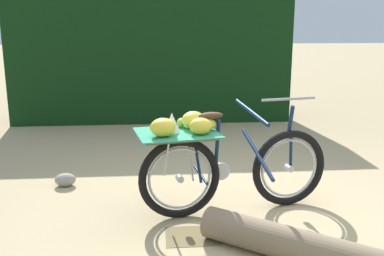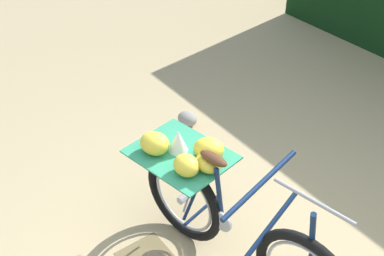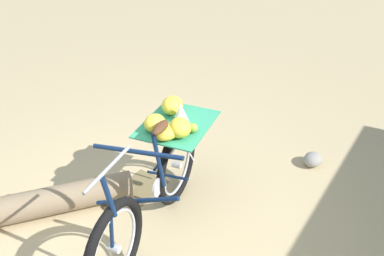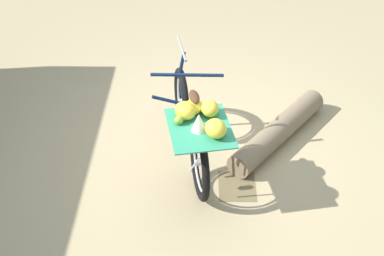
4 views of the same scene
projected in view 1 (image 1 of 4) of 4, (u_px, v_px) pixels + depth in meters
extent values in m
plane|color=tan|center=(256.00, 214.00, 4.03)|extent=(60.00, 60.00, 0.00)
cube|color=black|center=(152.00, 61.00, 7.72)|extent=(4.69, 0.92, 2.05)
torus|color=black|center=(289.00, 168.00, 4.16)|extent=(0.73, 0.20, 0.73)
torus|color=#B7B7BC|center=(289.00, 168.00, 4.16)|extent=(0.56, 0.13, 0.57)
cylinder|color=#B7B7BC|center=(289.00, 168.00, 4.16)|extent=(0.07, 0.09, 0.06)
torus|color=black|center=(180.00, 178.00, 3.89)|extent=(0.73, 0.20, 0.73)
torus|color=#B7B7BC|center=(180.00, 178.00, 3.89)|extent=(0.56, 0.13, 0.57)
cylinder|color=#B7B7BC|center=(180.00, 178.00, 3.89)|extent=(0.07, 0.09, 0.06)
cylinder|color=#0F2347|center=(257.00, 154.00, 4.03)|extent=(0.16, 0.70, 0.30)
cylinder|color=#0F2347|center=(251.00, 112.00, 3.92)|extent=(0.17, 0.71, 0.11)
cylinder|color=#0F2347|center=(217.00, 146.00, 3.91)|extent=(0.05, 0.12, 0.49)
cylinder|color=#0F2347|center=(201.00, 175.00, 3.93)|extent=(0.09, 0.38, 0.05)
cylinder|color=#0F2347|center=(196.00, 152.00, 3.87)|extent=(0.08, 0.32, 0.47)
cylinder|color=#0F2347|center=(291.00, 153.00, 4.12)|extent=(0.04, 0.05, 0.30)
cylinder|color=#0F2347|center=(290.00, 121.00, 4.05)|extent=(0.05, 0.10, 0.30)
cylinder|color=gray|center=(289.00, 99.00, 3.99)|extent=(0.52, 0.12, 0.02)
ellipsoid|color=#4C2D19|center=(211.00, 115.00, 3.83)|extent=(0.23, 0.13, 0.06)
cylinder|color=#B7B7BC|center=(221.00, 171.00, 3.98)|extent=(0.16, 0.05, 0.16)
cylinder|color=#B7B7BC|center=(190.00, 157.00, 3.87)|extent=(0.05, 0.20, 0.39)
cylinder|color=#B7B7BC|center=(167.00, 159.00, 3.81)|extent=(0.06, 0.24, 0.39)
cube|color=brown|center=(177.00, 135.00, 3.79)|extent=(0.67, 0.54, 0.02)
cube|color=#33936B|center=(177.00, 133.00, 3.78)|extent=(0.77, 0.66, 0.01)
ellipsoid|color=yellow|center=(204.00, 124.00, 3.85)|extent=(0.24, 0.22, 0.11)
ellipsoid|color=yellow|center=(201.00, 126.00, 3.70)|extent=(0.20, 0.17, 0.14)
ellipsoid|color=yellow|center=(193.00, 120.00, 3.91)|extent=(0.28, 0.27, 0.15)
ellipsoid|color=yellow|center=(163.00, 127.00, 3.63)|extent=(0.26, 0.24, 0.15)
sphere|color=#8CAD38|center=(181.00, 123.00, 3.96)|extent=(0.08, 0.08, 0.08)
cone|color=white|center=(172.00, 122.00, 3.77)|extent=(0.16, 0.16, 0.17)
cylinder|color=#7F6B51|center=(303.00, 248.00, 3.18)|extent=(1.40, 1.16, 0.25)
ellipsoid|color=gray|center=(65.00, 180.00, 4.71)|extent=(0.22, 0.18, 0.14)
cube|color=olive|center=(193.00, 236.00, 3.62)|extent=(0.44, 0.36, 0.01)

